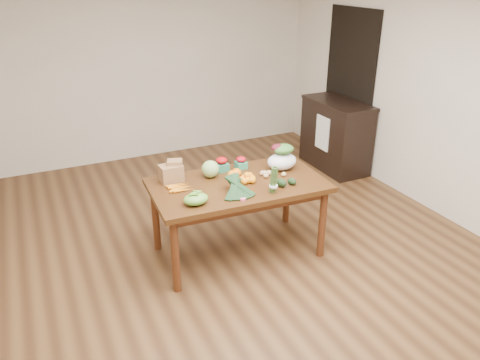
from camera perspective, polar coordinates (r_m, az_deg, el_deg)
name	(u,v)px	position (r m, az deg, el deg)	size (l,w,h in m)	color
floor	(232,257)	(4.58, -1.03, -9.41)	(6.00, 6.00, 0.00)	brown
room_walls	(230,124)	(3.99, -1.17, 6.88)	(5.02, 6.02, 2.70)	silver
dining_table	(238,218)	(4.48, -0.26, -4.68)	(1.59, 0.88, 0.75)	#43250F
doorway_dark	(349,89)	(6.65, 13.09, 10.80)	(0.02, 1.00, 2.10)	black
cabinet	(336,135)	(6.54, 11.60, 5.40)	(0.52, 1.02, 0.94)	black
dish_towel	(322,133)	(6.33, 10.01, 5.66)	(0.02, 0.28, 0.45)	white
paper_bag	(171,172)	(4.35, -8.40, 1.03)	(0.27, 0.23, 0.19)	#966743
cabbage	(210,169)	(4.40, -3.64, 1.34)	(0.16, 0.16, 0.16)	#A7C873
strawberry_basket_a	(222,165)	(4.55, -2.24, 1.80)	(0.12, 0.12, 0.11)	#BC0C11
strawberry_basket_b	(241,164)	(4.60, 0.13, 2.02)	(0.10, 0.10, 0.09)	red
orange_a	(232,175)	(4.35, -0.98, 0.61)	(0.09, 0.09, 0.09)	orange
orange_b	(236,173)	(4.39, -0.44, 0.86)	(0.09, 0.09, 0.09)	orange
orange_c	(249,176)	(4.35, 1.14, 0.48)	(0.08, 0.08, 0.08)	#FF5C0F
mandarin_cluster	(247,177)	(4.30, 0.86, 0.38)	(0.18, 0.18, 0.10)	orange
carrots	(180,187)	(4.22, -7.28, -0.89)	(0.22, 0.19, 0.03)	orange
snap_pea_bag	(196,199)	(3.92, -5.40, -2.32)	(0.21, 0.16, 0.10)	#6DB93E
kale_bunch	(238,187)	(4.03, -0.20, -0.88)	(0.32, 0.40, 0.16)	black
asparagus_bundle	(274,180)	(4.08, 4.11, 0.04)	(0.08, 0.08, 0.25)	#476C31
potato_a	(265,173)	(4.46, 3.01, 0.87)	(0.05, 0.05, 0.05)	tan
potato_b	(266,176)	(4.40, 3.19, 0.52)	(0.05, 0.05, 0.04)	tan
potato_c	(269,173)	(4.46, 3.54, 0.89)	(0.06, 0.05, 0.05)	tan
potato_d	(262,173)	(4.45, 2.75, 0.85)	(0.06, 0.05, 0.05)	tan
potato_e	(284,174)	(4.45, 5.36, 0.70)	(0.05, 0.04, 0.04)	tan
avocado_a	(281,183)	(4.23, 5.04, -0.33)	(0.07, 0.11, 0.07)	black
avocado_b	(292,181)	(4.28, 6.34, -0.16)	(0.06, 0.09, 0.06)	black
salad_bag	(282,158)	(4.57, 5.14, 2.66)	(0.30, 0.22, 0.23)	white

